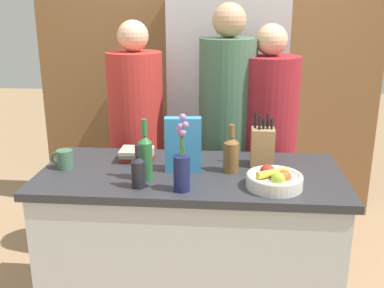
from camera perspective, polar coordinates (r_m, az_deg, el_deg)
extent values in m
cube|color=silver|center=(2.49, -0.18, -13.72)|extent=(1.48, 0.67, 0.87)
cube|color=#2D2D33|center=(2.29, -0.19, -3.99)|extent=(1.54, 0.70, 0.04)
cube|color=brown|center=(3.67, 1.93, 10.77)|extent=(2.74, 0.12, 2.60)
cube|color=#B7B7BC|center=(3.37, 4.35, 3.90)|extent=(0.81, 0.60, 1.88)
cylinder|color=#B7B7BC|center=(3.05, 3.17, 4.27)|extent=(0.02, 0.02, 1.03)
cylinder|color=silver|center=(2.12, 10.40, -4.75)|extent=(0.26, 0.26, 0.06)
torus|color=silver|center=(2.11, 10.44, -4.05)|extent=(0.26, 0.26, 0.02)
sphere|color=#C64C23|center=(2.10, 11.53, -4.24)|extent=(0.07, 0.07, 0.07)
sphere|color=#99B233|center=(2.05, 10.88, -4.41)|extent=(0.07, 0.07, 0.07)
sphere|color=red|center=(2.12, 9.54, -3.51)|extent=(0.07, 0.07, 0.07)
cylinder|color=yellow|center=(2.09, 10.18, -3.64)|extent=(0.16, 0.11, 0.03)
cube|color=#A87A4C|center=(2.37, 8.93, -0.42)|extent=(0.12, 0.10, 0.20)
cylinder|color=black|center=(2.34, 8.04, 2.92)|extent=(0.01, 0.01, 0.09)
cylinder|color=black|center=(2.31, 8.59, 2.58)|extent=(0.01, 0.01, 0.08)
cylinder|color=black|center=(2.33, 9.07, 2.41)|extent=(0.01, 0.01, 0.06)
cylinder|color=black|center=(2.34, 9.59, 2.79)|extent=(0.01, 0.01, 0.09)
cylinder|color=black|center=(2.33, 10.09, 2.43)|extent=(0.01, 0.01, 0.07)
cylinder|color=#191E4C|center=(2.03, -1.32, -3.76)|extent=(0.08, 0.08, 0.17)
cylinder|color=#477538|center=(1.98, -1.11, 0.43)|extent=(0.01, 0.03, 0.15)
sphere|color=#9966B2|center=(1.96, -0.97, 2.46)|extent=(0.03, 0.03, 0.03)
cylinder|color=#477538|center=(1.98, -1.24, 0.92)|extent=(0.02, 0.02, 0.18)
sphere|color=#9966B2|center=(1.96, -1.18, 3.44)|extent=(0.03, 0.03, 0.03)
cylinder|color=#477538|center=(1.99, -1.45, -0.10)|extent=(0.02, 0.01, 0.10)
sphere|color=#9966B2|center=(1.98, -1.52, 1.35)|extent=(0.03, 0.03, 0.03)
cylinder|color=#477538|center=(1.99, -1.49, 0.22)|extent=(0.01, 0.01, 0.13)
sphere|color=#9966B2|center=(1.97, -1.59, 2.03)|extent=(0.03, 0.03, 0.03)
cylinder|color=#477538|center=(1.98, -1.41, 0.33)|extent=(0.01, 0.01, 0.14)
sphere|color=#9966B2|center=(1.96, -1.46, 2.25)|extent=(0.03, 0.03, 0.03)
cylinder|color=#477538|center=(1.98, -1.26, -0.06)|extent=(0.01, 0.01, 0.11)
sphere|color=#9966B2|center=(1.96, -1.21, 1.48)|extent=(0.03, 0.03, 0.03)
cube|color=teal|center=(2.25, -1.15, -0.08)|extent=(0.19, 0.08, 0.28)
cylinder|color=#42664C|center=(2.41, -15.85, -1.89)|extent=(0.08, 0.08, 0.10)
torus|color=#42664C|center=(2.43, -16.85, -1.77)|extent=(0.07, 0.02, 0.07)
cube|color=maroon|center=(2.46, -6.93, -1.79)|extent=(0.18, 0.12, 0.03)
cube|color=#B7A88E|center=(2.45, -7.03, -1.33)|extent=(0.17, 0.12, 0.02)
cube|color=#B7A88E|center=(2.44, -7.04, -0.83)|extent=(0.18, 0.15, 0.02)
cylinder|color=brown|center=(2.27, 4.98, -1.69)|extent=(0.08, 0.08, 0.15)
cone|color=brown|center=(2.24, 5.04, 0.52)|extent=(0.08, 0.08, 0.03)
cylinder|color=brown|center=(2.23, 5.07, 1.67)|extent=(0.03, 0.03, 0.06)
cylinder|color=#286633|center=(2.17, -5.94, -2.15)|extent=(0.07, 0.07, 0.19)
cone|color=#286633|center=(2.14, -6.03, 0.65)|extent=(0.07, 0.07, 0.04)
cylinder|color=#286633|center=(2.12, -6.08, 2.12)|extent=(0.03, 0.03, 0.08)
cylinder|color=black|center=(2.09, -6.82, -3.85)|extent=(0.06, 0.06, 0.13)
cone|color=black|center=(2.06, -6.90, -1.89)|extent=(0.06, 0.06, 0.02)
cylinder|color=black|center=(2.05, -6.94, -0.86)|extent=(0.02, 0.02, 0.05)
cube|color=#383842|center=(3.09, -6.68, -8.18)|extent=(0.29, 0.21, 0.79)
cylinder|color=red|center=(2.86, -7.19, 4.98)|extent=(0.35, 0.35, 0.66)
sphere|color=#DBAD89|center=(2.80, -7.52, 13.46)|extent=(0.19, 0.19, 0.19)
cube|color=#383842|center=(3.02, 4.18, -8.30)|extent=(0.27, 0.18, 0.83)
cylinder|color=#42664C|center=(2.77, 4.53, 6.10)|extent=(0.35, 0.35, 0.70)
sphere|color=tan|center=(2.72, 4.76, 15.40)|extent=(0.20, 0.20, 0.20)
cube|color=#383842|center=(3.04, 8.96, -8.86)|extent=(0.29, 0.20, 0.78)
cylinder|color=maroon|center=(2.80, 9.64, 4.35)|extent=(0.37, 0.37, 0.65)
sphere|color=#DBAD89|center=(2.74, 10.09, 12.91)|extent=(0.19, 0.19, 0.19)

